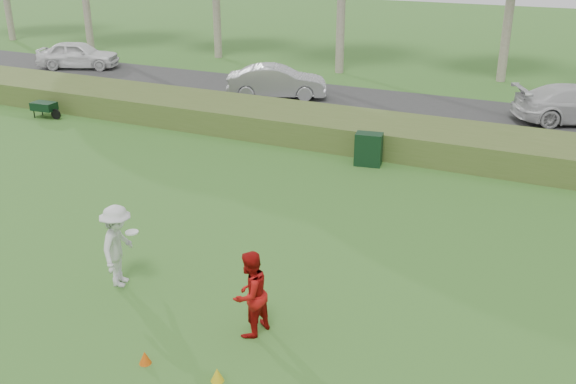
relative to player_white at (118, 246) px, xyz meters
The scene contains 11 objects.
ground 2.61m from the player_white, 16.27° to the right, with size 120.00×120.00×0.00m, color #2D6321.
reed_strip 11.56m from the player_white, 78.25° to the left, with size 80.00×3.00×0.90m, color #445B24.
park_road 16.50m from the player_white, 81.79° to the left, with size 80.00×6.00×0.06m, color #2D2D2D.
player_white is the anchor object (origin of this frame).
player_red 3.37m from the player_white, ahead, with size 0.82×0.64×1.68m, color #A5100E.
cone_orange 3.02m from the player_white, 43.48° to the right, with size 0.22×0.22×0.24m, color #D8510B.
cone_yellow 4.04m from the player_white, 28.15° to the right, with size 0.23×0.23×0.25m, color gold.
utility_cabinet 9.64m from the player_white, 75.95° to the left, with size 0.84×0.53×1.05m, color black.
wheelbarrow 14.38m from the player_white, 140.71° to the left, with size 1.29×0.65×0.63m.
car_left 23.89m from the player_white, 134.15° to the left, with size 1.71×4.24×1.44m, color white.
car_mid 16.35m from the player_white, 104.54° to the left, with size 1.51×4.33×1.43m, color #BCBCC1.
Camera 1 is at (5.95, -8.57, 7.02)m, focal length 40.00 mm.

